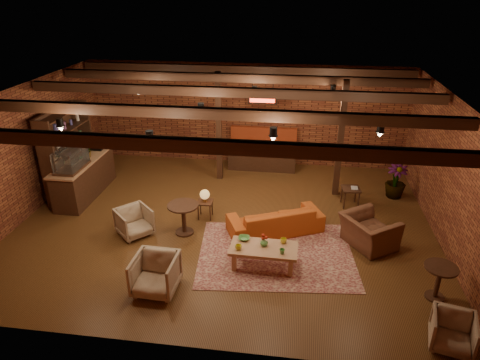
# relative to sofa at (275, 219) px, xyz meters

# --- Properties ---
(floor) EXTENTS (10.00, 10.00, 0.00)m
(floor) POSITION_rel_sofa_xyz_m (-1.25, 0.23, -0.32)
(floor) COLOR #3D230F
(floor) RESTS_ON ground
(ceiling) EXTENTS (10.00, 8.00, 0.02)m
(ceiling) POSITION_rel_sofa_xyz_m (-1.25, 0.23, 2.88)
(ceiling) COLOR black
(ceiling) RESTS_ON wall_back
(wall_back) EXTENTS (10.00, 0.02, 3.20)m
(wall_back) POSITION_rel_sofa_xyz_m (-1.25, 4.23, 1.28)
(wall_back) COLOR maroon
(wall_back) RESTS_ON ground
(wall_front) EXTENTS (10.00, 0.02, 3.20)m
(wall_front) POSITION_rel_sofa_xyz_m (-1.25, -3.77, 1.28)
(wall_front) COLOR maroon
(wall_front) RESTS_ON ground
(wall_left) EXTENTS (0.02, 8.00, 3.20)m
(wall_left) POSITION_rel_sofa_xyz_m (-6.25, 0.23, 1.28)
(wall_left) COLOR maroon
(wall_left) RESTS_ON ground
(wall_right) EXTENTS (0.02, 8.00, 3.20)m
(wall_right) POSITION_rel_sofa_xyz_m (3.75, 0.23, 1.28)
(wall_right) COLOR maroon
(wall_right) RESTS_ON ground
(ceiling_beams) EXTENTS (9.80, 6.40, 0.22)m
(ceiling_beams) POSITION_rel_sofa_xyz_m (-1.25, 0.23, 2.76)
(ceiling_beams) COLOR #321C10
(ceiling_beams) RESTS_ON ceiling
(ceiling_pipe) EXTENTS (9.60, 0.12, 0.12)m
(ceiling_pipe) POSITION_rel_sofa_xyz_m (-1.25, 1.83, 2.53)
(ceiling_pipe) COLOR black
(ceiling_pipe) RESTS_ON ceiling
(post_left) EXTENTS (0.16, 0.16, 3.20)m
(post_left) POSITION_rel_sofa_xyz_m (-1.85, 2.83, 1.28)
(post_left) COLOR #321C10
(post_left) RESTS_ON ground
(post_right) EXTENTS (0.16, 0.16, 3.20)m
(post_right) POSITION_rel_sofa_xyz_m (1.55, 2.23, 1.28)
(post_right) COLOR #321C10
(post_right) RESTS_ON ground
(service_counter) EXTENTS (0.80, 2.50, 1.60)m
(service_counter) POSITION_rel_sofa_xyz_m (-5.35, 1.23, 0.48)
(service_counter) COLOR #321C10
(service_counter) RESTS_ON ground
(plant_counter) EXTENTS (0.35, 0.39, 0.30)m
(plant_counter) POSITION_rel_sofa_xyz_m (-5.25, 1.43, 0.90)
(plant_counter) COLOR #337F33
(plant_counter) RESTS_ON service_counter
(shelving_hutch) EXTENTS (0.52, 2.00, 2.40)m
(shelving_hutch) POSITION_rel_sofa_xyz_m (-5.75, 1.33, 0.88)
(shelving_hutch) COLOR #321C10
(shelving_hutch) RESTS_ON ground
(banquette) EXTENTS (2.10, 0.70, 1.00)m
(banquette) POSITION_rel_sofa_xyz_m (-0.65, 3.78, 0.18)
(banquette) COLOR #9B3619
(banquette) RESTS_ON ground
(service_sign) EXTENTS (0.86, 0.06, 0.30)m
(service_sign) POSITION_rel_sofa_xyz_m (-0.65, 3.33, 2.03)
(service_sign) COLOR red
(service_sign) RESTS_ON ceiling
(ceiling_spotlights) EXTENTS (6.40, 4.40, 0.28)m
(ceiling_spotlights) POSITION_rel_sofa_xyz_m (-1.25, 0.23, 2.54)
(ceiling_spotlights) COLOR black
(ceiling_spotlights) RESTS_ON ceiling
(rug) EXTENTS (3.59, 2.88, 0.01)m
(rug) POSITION_rel_sofa_xyz_m (0.08, -0.94, -0.32)
(rug) COLOR maroon
(rug) RESTS_ON floor
(sofa) EXTENTS (2.37, 1.71, 0.65)m
(sofa) POSITION_rel_sofa_xyz_m (0.00, 0.00, 0.00)
(sofa) COLOR #B14918
(sofa) RESTS_ON floor
(coffee_table) EXTENTS (1.40, 0.72, 0.73)m
(coffee_table) POSITION_rel_sofa_xyz_m (-0.17, -1.41, 0.10)
(coffee_table) COLOR #AA794F
(coffee_table) RESTS_ON floor
(side_table_lamp) EXTENTS (0.38, 0.38, 0.78)m
(side_table_lamp) POSITION_rel_sofa_xyz_m (-1.78, 0.42, 0.27)
(side_table_lamp) COLOR #321C10
(side_table_lamp) RESTS_ON floor
(round_table_left) EXTENTS (0.72, 0.72, 0.75)m
(round_table_left) POSITION_rel_sofa_xyz_m (-2.13, -0.36, 0.19)
(round_table_left) COLOR #321C10
(round_table_left) RESTS_ON floor
(armchair_a) EXTENTS (0.99, 0.99, 0.74)m
(armchair_a) POSITION_rel_sofa_xyz_m (-3.26, -0.59, 0.05)
(armchair_a) COLOR beige
(armchair_a) RESTS_ON floor
(armchair_b) EXTENTS (0.84, 0.79, 0.83)m
(armchair_b) POSITION_rel_sofa_xyz_m (-2.13, -2.47, 0.09)
(armchair_b) COLOR beige
(armchair_b) RESTS_ON floor
(armchair_right) EXTENTS (1.22, 1.32, 0.97)m
(armchair_right) POSITION_rel_sofa_xyz_m (2.11, -0.31, 0.16)
(armchair_right) COLOR brown
(armchair_right) RESTS_ON floor
(side_table_book) EXTENTS (0.52, 0.52, 0.54)m
(side_table_book) POSITION_rel_sofa_xyz_m (1.89, 1.56, 0.15)
(side_table_book) COLOR #321C10
(side_table_book) RESTS_ON floor
(round_table_right) EXTENTS (0.60, 0.60, 0.71)m
(round_table_right) POSITION_rel_sofa_xyz_m (3.15, -1.95, 0.15)
(round_table_right) COLOR #321C10
(round_table_right) RESTS_ON floor
(armchair_far) EXTENTS (0.78, 0.75, 0.67)m
(armchair_far) POSITION_rel_sofa_xyz_m (3.06, -3.17, 0.01)
(armchair_far) COLOR beige
(armchair_far) RESTS_ON floor
(plant_tall) EXTENTS (1.69, 1.69, 2.93)m
(plant_tall) POSITION_rel_sofa_xyz_m (3.15, 2.25, 1.14)
(plant_tall) COLOR #4C7F4C
(plant_tall) RESTS_ON floor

